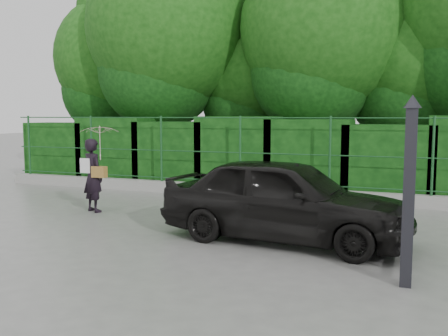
% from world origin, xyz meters
% --- Properties ---
extents(ground, '(80.00, 80.00, 0.00)m').
position_xyz_m(ground, '(0.00, 0.00, 0.00)').
color(ground, gray).
extents(kerb, '(14.00, 0.25, 0.30)m').
position_xyz_m(kerb, '(0.00, 4.50, 0.15)').
color(kerb, '#9E9E99').
rests_on(kerb, ground).
extents(fence, '(14.13, 0.06, 1.80)m').
position_xyz_m(fence, '(0.22, 4.50, 1.20)').
color(fence, '#1A4C23').
rests_on(fence, kerb).
extents(hedge, '(14.20, 1.20, 2.11)m').
position_xyz_m(hedge, '(0.07, 5.50, 1.00)').
color(hedge, black).
rests_on(hedge, ground).
extents(trees, '(17.10, 6.15, 8.08)m').
position_xyz_m(trees, '(1.14, 7.74, 4.62)').
color(trees, black).
rests_on(trees, ground).
extents(gate, '(0.22, 2.33, 2.36)m').
position_xyz_m(gate, '(4.60, -0.72, 1.19)').
color(gate, '#24242A').
rests_on(gate, ground).
extents(woman, '(0.91, 0.85, 1.90)m').
position_xyz_m(woman, '(-1.84, 1.46, 1.23)').
color(woman, black).
rests_on(woman, ground).
extents(car, '(4.36, 2.15, 1.43)m').
position_xyz_m(car, '(2.63, 0.46, 0.71)').
color(car, black).
rests_on(car, ground).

